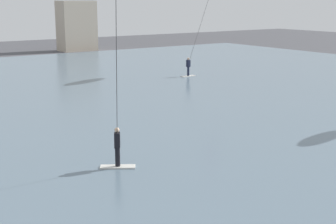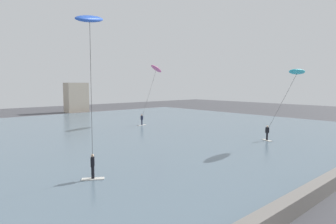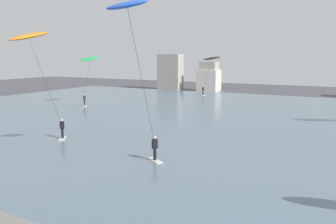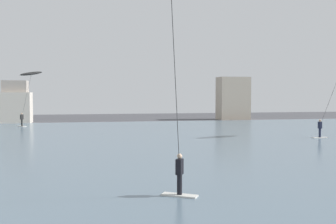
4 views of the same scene
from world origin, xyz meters
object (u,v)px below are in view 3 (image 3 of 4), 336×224
Objects in this scene: kitesurfer_black at (211,62)px; kitesurfer_orange at (32,46)px; kitesurfer_green at (89,62)px; kitesurfer_blue at (132,30)px.

kitesurfer_orange reaches higher than kitesurfer_black.
kitesurfer_black is 21.97m from kitesurfer_green.
kitesurfer_orange reaches higher than kitesurfer_green.
kitesurfer_green is (-20.09, 19.48, -2.30)m from kitesurfer_blue.
kitesurfer_blue is at bearing -76.43° from kitesurfer_black.
kitesurfer_green is (-10.76, -19.15, 0.10)m from kitesurfer_black.
kitesurfer_black is at bearing 103.57° from kitesurfer_blue.
kitesurfer_blue is 1.45× the size of kitesurfer_green.
kitesurfer_green reaches higher than kitesurfer_black.
kitesurfer_blue is at bearing -44.12° from kitesurfer_green.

